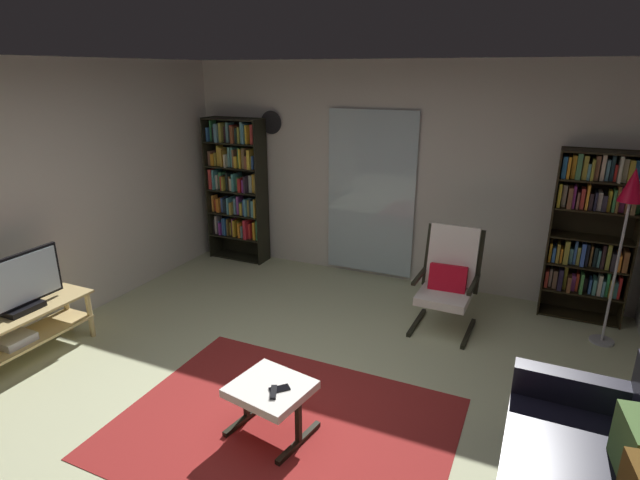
# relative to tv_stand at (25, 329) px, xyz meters

# --- Properties ---
(ground_plane) EXTENTS (7.02, 7.02, 0.00)m
(ground_plane) POSITION_rel_tv_stand_xyz_m (2.37, 0.33, -0.32)
(ground_plane) COLOR #BDC096
(wall_back) EXTENTS (5.60, 0.06, 2.60)m
(wall_back) POSITION_rel_tv_stand_xyz_m (2.37, 3.23, 0.98)
(wall_back) COLOR beige
(wall_back) RESTS_ON ground
(wall_left) EXTENTS (0.06, 6.00, 2.60)m
(wall_left) POSITION_rel_tv_stand_xyz_m (-0.33, 0.33, 0.98)
(wall_left) COLOR beige
(wall_left) RESTS_ON ground
(glass_door_panel) EXTENTS (1.10, 0.01, 2.00)m
(glass_door_panel) POSITION_rel_tv_stand_xyz_m (2.08, 3.16, 0.73)
(glass_door_panel) COLOR silver
(area_rug) EXTENTS (2.39, 1.81, 0.01)m
(area_rug) POSITION_rel_tv_stand_xyz_m (2.49, 0.15, -0.31)
(area_rug) COLOR maroon
(area_rug) RESTS_ON ground
(tv_stand) EXTENTS (0.41, 1.16, 0.48)m
(tv_stand) POSITION_rel_tv_stand_xyz_m (0.00, 0.00, 0.00)
(tv_stand) COLOR tan
(tv_stand) RESTS_ON ground
(television) EXTENTS (0.20, 0.80, 0.51)m
(television) POSITION_rel_tv_stand_xyz_m (0.00, 0.02, 0.40)
(television) COLOR black
(television) RESTS_ON tv_stand
(bookshelf_near_tv) EXTENTS (0.80, 0.30, 1.90)m
(bookshelf_near_tv) POSITION_rel_tv_stand_xyz_m (0.27, 3.02, 0.72)
(bookshelf_near_tv) COLOR black
(bookshelf_near_tv) RESTS_ON ground
(bookshelf_near_sofa) EXTENTS (0.78, 0.30, 1.75)m
(bookshelf_near_sofa) POSITION_rel_tv_stand_xyz_m (4.48, 3.02, 0.64)
(bookshelf_near_sofa) COLOR black
(bookshelf_near_sofa) RESTS_ON ground
(lounge_armchair) EXTENTS (0.58, 0.66, 1.02)m
(lounge_armchair) POSITION_rel_tv_stand_xyz_m (3.25, 2.22, 0.22)
(lounge_armchair) COLOR black
(lounge_armchair) RESTS_ON ground
(ottoman) EXTENTS (0.59, 0.56, 0.39)m
(ottoman) POSITION_rel_tv_stand_xyz_m (2.44, 0.08, 0.01)
(ottoman) COLOR white
(ottoman) RESTS_ON ground
(tv_remote) EXTENTS (0.10, 0.15, 0.02)m
(tv_remote) POSITION_rel_tv_stand_xyz_m (2.51, 0.01, 0.08)
(tv_remote) COLOR black
(tv_remote) RESTS_ON ottoman
(cell_phone) EXTENTS (0.15, 0.15, 0.01)m
(cell_phone) POSITION_rel_tv_stand_xyz_m (2.52, 0.06, 0.08)
(cell_phone) COLOR black
(cell_phone) RESTS_ON ottoman
(floor_lamp_by_shelf) EXTENTS (0.22, 0.22, 1.69)m
(floor_lamp_by_shelf) POSITION_rel_tv_stand_xyz_m (4.69, 2.51, 1.07)
(floor_lamp_by_shelf) COLOR #A5A5AD
(floor_lamp_by_shelf) RESTS_ON ground
(wall_clock) EXTENTS (0.29, 0.03, 0.29)m
(wall_clock) POSITION_rel_tv_stand_xyz_m (0.74, 3.15, 1.53)
(wall_clock) COLOR silver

